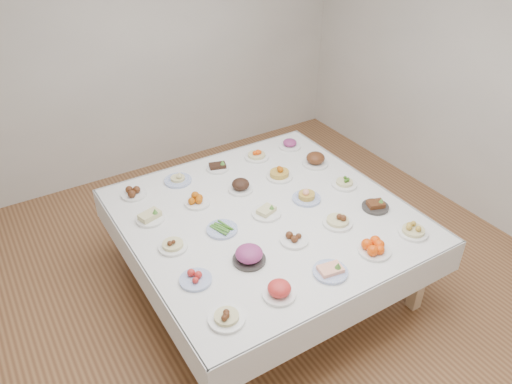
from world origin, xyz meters
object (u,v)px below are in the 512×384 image
display_table (266,221)px  dish_12 (266,210)px  dish_0 (226,315)px  dish_24 (290,143)px

display_table → dish_12: size_ratio=9.28×
display_table → dish_12: (0.00, -0.01, 0.11)m
dish_0 → dish_12: 1.15m
dish_0 → dish_24: (1.63, 1.64, 0.00)m
dish_12 → dish_24: (0.81, 0.83, 0.01)m
dish_24 → dish_12: bearing=-134.4°
display_table → dish_24: 1.16m
dish_12 → dish_24: size_ratio=1.09×
dish_0 → dish_12: size_ratio=0.98×
dish_0 → dish_24: 2.31m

